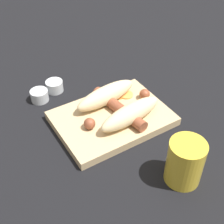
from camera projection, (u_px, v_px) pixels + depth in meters
ground_plane at (112, 121)px, 0.76m from camera, size 3.00×3.00×0.00m
food_tray at (112, 118)px, 0.75m from camera, size 0.27×0.19×0.02m
bread_roll at (118, 104)px, 0.74m from camera, size 0.19×0.16×0.05m
sausage at (119, 108)px, 0.74m from camera, size 0.20×0.17×0.03m
pickled_veggies at (122, 94)px, 0.80m from camera, size 0.06×0.06×0.00m
condiment_cup_near at (55, 87)px, 0.84m from camera, size 0.05×0.05×0.03m
condiment_cup_far at (40, 96)px, 0.81m from camera, size 0.05×0.05×0.03m
drink_glass at (185, 162)px, 0.60m from camera, size 0.07×0.07×0.10m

